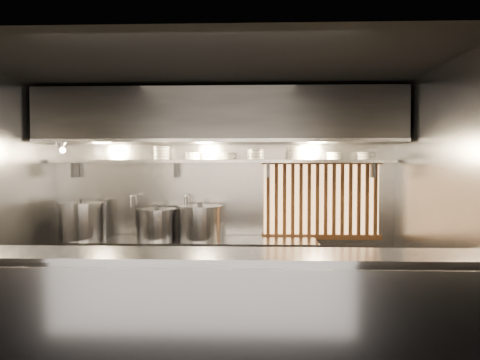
# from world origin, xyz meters

# --- Properties ---
(floor) EXTENTS (4.50, 4.50, 0.00)m
(floor) POSITION_xyz_m (0.00, 0.00, 0.00)
(floor) COLOR black
(floor) RESTS_ON ground
(ceiling) EXTENTS (4.50, 4.50, 0.00)m
(ceiling) POSITION_xyz_m (0.00, 0.00, 2.80)
(ceiling) COLOR black
(ceiling) RESTS_ON wall_back
(wall_back) EXTENTS (4.50, 0.00, 4.50)m
(wall_back) POSITION_xyz_m (0.00, 1.50, 1.40)
(wall_back) COLOR gray
(wall_back) RESTS_ON floor
(wall_right) EXTENTS (0.00, 3.00, 3.00)m
(wall_right) POSITION_xyz_m (2.25, 0.00, 1.40)
(wall_right) COLOR gray
(wall_right) RESTS_ON floor
(serving_counter) EXTENTS (4.50, 0.56, 1.13)m
(serving_counter) POSITION_xyz_m (0.00, -0.96, 0.57)
(serving_counter) COLOR #9A9A9F
(serving_counter) RESTS_ON floor
(cooking_bench) EXTENTS (3.00, 0.70, 0.90)m
(cooking_bench) POSITION_xyz_m (-0.30, 1.13, 0.45)
(cooking_bench) COLOR #9A9A9F
(cooking_bench) RESTS_ON floor
(bowl_shelf) EXTENTS (4.40, 0.34, 0.04)m
(bowl_shelf) POSITION_xyz_m (0.00, 1.32, 1.88)
(bowl_shelf) COLOR #9A9A9F
(bowl_shelf) RESTS_ON wall_back
(exhaust_hood) EXTENTS (4.40, 0.81, 0.65)m
(exhaust_hood) POSITION_xyz_m (0.00, 1.10, 2.42)
(exhaust_hood) COLOR #2D2D30
(exhaust_hood) RESTS_ON ceiling
(wood_screen) EXTENTS (1.56, 0.09, 1.04)m
(wood_screen) POSITION_xyz_m (1.30, 1.45, 1.38)
(wood_screen) COLOR #FCBC71
(wood_screen) RESTS_ON wall_back
(faucet_left) EXTENTS (0.04, 0.30, 0.50)m
(faucet_left) POSITION_xyz_m (-1.15, 1.37, 1.31)
(faucet_left) COLOR silver
(faucet_left) RESTS_ON wall_back
(faucet_right) EXTENTS (0.04, 0.30, 0.50)m
(faucet_right) POSITION_xyz_m (-0.45, 1.37, 1.31)
(faucet_right) COLOR silver
(faucet_right) RESTS_ON wall_back
(heat_lamp) EXTENTS (0.25, 0.35, 0.20)m
(heat_lamp) POSITION_xyz_m (-1.90, 0.85, 2.07)
(heat_lamp) COLOR #9A9A9F
(heat_lamp) RESTS_ON exhaust_hood
(pendant_bulb) EXTENTS (0.09, 0.09, 0.19)m
(pendant_bulb) POSITION_xyz_m (-0.10, 1.20, 1.96)
(pendant_bulb) COLOR #2D2D30
(pendant_bulb) RESTS_ON exhaust_hood
(stock_pot_left) EXTENTS (0.78, 0.78, 0.50)m
(stock_pot_left) POSITION_xyz_m (-1.75, 1.13, 1.13)
(stock_pot_left) COLOR #9A9A9F
(stock_pot_left) RESTS_ON cooking_bench
(stock_pot_mid) EXTENTS (0.68, 0.68, 0.47)m
(stock_pot_mid) POSITION_xyz_m (-0.26, 1.13, 1.11)
(stock_pot_mid) COLOR #9A9A9F
(stock_pot_mid) RESTS_ON cooking_bench
(stock_pot_right) EXTENTS (0.57, 0.57, 0.42)m
(stock_pot_right) POSITION_xyz_m (-0.81, 1.14, 1.09)
(stock_pot_right) COLOR #9A9A9F
(stock_pot_right) RESTS_ON cooking_bench
(bowl_stack_0) EXTENTS (0.21, 0.21, 0.17)m
(bowl_stack_0) POSITION_xyz_m (-0.78, 1.32, 1.98)
(bowl_stack_0) COLOR white
(bowl_stack_0) RESTS_ON bowl_shelf
(bowl_stack_1) EXTENTS (0.22, 0.22, 0.09)m
(bowl_stack_1) POSITION_xyz_m (-0.38, 1.32, 1.95)
(bowl_stack_1) COLOR white
(bowl_stack_1) RESTS_ON bowl_shelf
(bowl_stack_2) EXTENTS (0.24, 0.24, 0.09)m
(bowl_stack_2) POSITION_xyz_m (0.07, 1.32, 1.95)
(bowl_stack_2) COLOR white
(bowl_stack_2) RESTS_ON bowl_shelf
(bowl_stack_3) EXTENTS (0.23, 0.23, 0.13)m
(bowl_stack_3) POSITION_xyz_m (0.44, 1.32, 1.97)
(bowl_stack_3) COLOR white
(bowl_stack_3) RESTS_ON bowl_shelf
(bowl_stack_4) EXTENTS (0.21, 0.21, 0.17)m
(bowl_stack_4) POSITION_xyz_m (0.94, 1.32, 1.98)
(bowl_stack_4) COLOR white
(bowl_stack_4) RESTS_ON bowl_shelf
(bowl_stack_5) EXTENTS (0.20, 0.20, 0.09)m
(bowl_stack_5) POSITION_xyz_m (1.44, 1.32, 1.95)
(bowl_stack_5) COLOR white
(bowl_stack_5) RESTS_ON bowl_shelf
(bowl_stack_6) EXTENTS (0.23, 0.23, 0.09)m
(bowl_stack_6) POSITION_xyz_m (1.84, 1.32, 1.95)
(bowl_stack_6) COLOR white
(bowl_stack_6) RESTS_ON bowl_shelf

